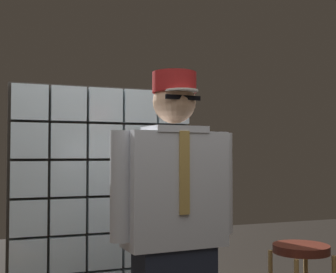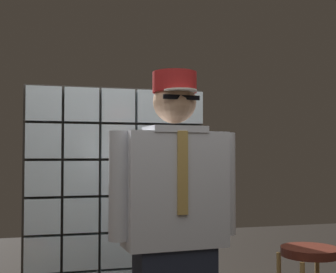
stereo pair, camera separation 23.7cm
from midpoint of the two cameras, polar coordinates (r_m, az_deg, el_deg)
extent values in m
cube|color=silver|center=(3.41, -13.57, -14.18)|extent=(0.25, 0.08, 0.25)
cube|color=silver|center=(3.43, -8.95, -14.15)|extent=(0.25, 0.08, 0.25)
cube|color=silver|center=(3.47, -4.40, -14.04)|extent=(0.25, 0.08, 0.25)
cube|color=silver|center=(3.52, 0.01, -13.85)|extent=(0.25, 0.08, 0.25)
cube|color=silver|center=(3.60, 4.25, -13.60)|extent=(0.25, 0.08, 0.25)
cube|color=silver|center=(3.37, -13.53, -9.71)|extent=(0.25, 0.08, 0.25)
cube|color=silver|center=(3.38, -8.92, -9.71)|extent=(0.25, 0.08, 0.25)
cube|color=silver|center=(3.42, -4.39, -9.64)|extent=(0.25, 0.08, 0.25)
cube|color=silver|center=(3.48, 0.01, -9.53)|extent=(0.25, 0.08, 0.25)
cube|color=silver|center=(3.56, 4.24, -9.36)|extent=(0.25, 0.08, 0.25)
cube|color=silver|center=(3.34, -13.48, -5.15)|extent=(0.25, 0.08, 0.25)
cube|color=silver|center=(3.36, -8.89, -5.17)|extent=(0.25, 0.08, 0.25)
cube|color=silver|center=(3.40, -4.37, -5.16)|extent=(0.25, 0.08, 0.25)
cube|color=silver|center=(3.46, 0.01, -5.12)|extent=(0.25, 0.08, 0.25)
cube|color=silver|center=(3.54, 4.23, -5.05)|extent=(0.25, 0.08, 0.25)
cube|color=silver|center=(3.34, -13.44, -0.55)|extent=(0.25, 0.08, 0.25)
cube|color=silver|center=(3.36, -8.86, -0.60)|extent=(0.25, 0.08, 0.25)
cube|color=silver|center=(3.40, -4.36, -0.64)|extent=(0.25, 0.08, 0.25)
cube|color=silver|center=(3.46, 0.01, -0.67)|extent=(0.25, 0.08, 0.25)
cube|color=silver|center=(3.53, 4.22, -0.71)|extent=(0.25, 0.08, 0.25)
cube|color=silver|center=(3.36, -13.39, 4.02)|extent=(0.25, 0.08, 0.25)
cube|color=silver|center=(3.38, -8.83, 3.95)|extent=(0.25, 0.08, 0.25)
cube|color=silver|center=(3.42, -4.35, 3.86)|extent=(0.25, 0.08, 0.25)
cube|color=silver|center=(3.47, 0.01, 3.75)|extent=(0.25, 0.08, 0.25)
cube|color=silver|center=(3.55, 4.20, 3.62)|extent=(0.25, 0.08, 0.25)
cube|color=#38332D|center=(3.47, -4.55, -9.54)|extent=(1.36, 0.02, 1.90)
cube|color=silver|center=(2.47, 3.61, -6.59)|extent=(0.56, 0.27, 0.62)
cube|color=tan|center=(2.35, 4.76, -4.54)|extent=(0.06, 0.01, 0.43)
cube|color=silver|center=(2.46, 3.59, 0.83)|extent=(0.32, 0.27, 0.04)
sphere|color=tan|center=(2.48, 3.58, 4.38)|extent=(0.24, 0.24, 0.24)
ellipsoid|color=black|center=(2.42, 4.06, 3.54)|extent=(0.16, 0.09, 0.11)
cube|color=black|center=(2.38, 4.58, 4.94)|extent=(0.20, 0.03, 0.02)
cylinder|color=white|center=(2.40, 4.38, 5.78)|extent=(0.19, 0.19, 0.01)
cylinder|color=maroon|center=(2.49, 3.57, 6.79)|extent=(0.24, 0.24, 0.11)
cylinder|color=silver|center=(2.60, 9.88, -5.80)|extent=(0.12, 0.12, 0.57)
cylinder|color=silver|center=(2.37, -3.29, -6.17)|extent=(0.12, 0.12, 0.57)
cylinder|color=#592319|center=(2.92, 19.70, -13.46)|extent=(0.34, 0.34, 0.05)
camera|label=1|loc=(0.12, -87.23, -0.11)|focal=48.58mm
camera|label=2|loc=(0.12, 92.77, 0.11)|focal=48.58mm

